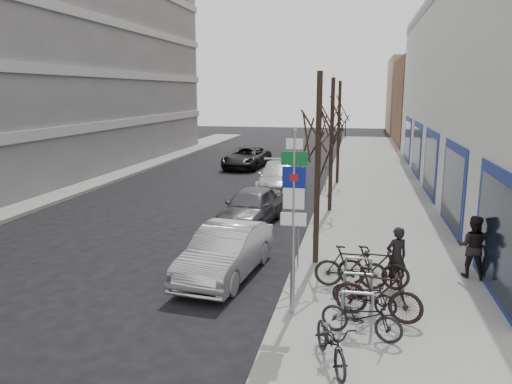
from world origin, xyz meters
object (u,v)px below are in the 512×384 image
at_px(bike_far_inner, 373,267).
at_px(parked_car_front, 226,252).
at_px(meter_mid, 316,199).
at_px(tree_far, 339,108).
at_px(bike_near_left, 332,338).
at_px(bike_rack, 358,286).
at_px(tree_mid, 332,113).
at_px(meter_front, 298,240).
at_px(bike_mid_inner, 351,267).
at_px(parked_car_mid, 251,206).
at_px(bike_far_curb, 362,313).
at_px(bike_near_right, 378,293).
at_px(tree_near, 319,123).
at_px(meter_back, 326,176).
at_px(lane_car, 247,158).
at_px(parked_car_back, 278,177).
at_px(pedestrian_far, 473,246).
at_px(bike_mid_curb, 364,291).
at_px(pedestrian_near, 396,257).
at_px(highway_sign_pole, 294,212).

bearing_deg(bike_far_inner, parked_car_front, 90.59).
bearing_deg(meter_mid, tree_far, 86.78).
bearing_deg(meter_mid, bike_near_left, -83.38).
bearing_deg(bike_rack, tree_mid, 97.28).
bearing_deg(parked_car_front, meter_front, 27.91).
xyz_separation_m(bike_near_left, bike_mid_inner, (0.26, 3.69, 0.04)).
xyz_separation_m(bike_far_inner, parked_car_front, (-3.89, 0.38, 0.00)).
bearing_deg(parked_car_mid, bike_rack, -53.85).
xyz_separation_m(tree_far, bike_far_curb, (1.29, -17.28, -3.45)).
xyz_separation_m(tree_far, meter_mid, (-0.45, -8.00, -3.19)).
bearing_deg(bike_mid_inner, bike_near_right, -159.63).
bearing_deg(bike_mid_inner, parked_car_front, 81.66).
relative_size(tree_near, bike_far_curb, 3.31).
height_order(meter_back, lane_car, meter_back).
xyz_separation_m(bike_near_right, parked_car_back, (-4.42, 13.97, 0.00)).
height_order(meter_front, meter_mid, same).
bearing_deg(meter_back, parked_car_front, -99.07).
distance_m(bike_near_right, parked_car_mid, 8.74).
bearing_deg(bike_rack, meter_back, 97.02).
bearing_deg(pedestrian_far, meter_back, -48.99).
height_order(parked_car_front, pedestrian_far, pedestrian_far).
xyz_separation_m(bike_mid_curb, lane_car, (-7.49, 21.14, 0.07)).
bearing_deg(bike_near_right, lane_car, 34.26).
bearing_deg(bike_far_curb, lane_car, 34.29).
distance_m(tree_mid, bike_near_right, 10.58).
relative_size(meter_mid, pedestrian_far, 0.75).
distance_m(meter_mid, bike_mid_curb, 8.26).
xyz_separation_m(meter_front, meter_mid, (0.00, 5.50, 0.00)).
xyz_separation_m(lane_car, pedestrian_far, (10.27, -18.41, 0.31)).
height_order(tree_near, pedestrian_near, tree_near).
bearing_deg(tree_far, lane_car, 140.44).
bearing_deg(tree_far, pedestrian_near, -81.68).
height_order(meter_front, pedestrian_near, pedestrian_near).
height_order(bike_near_right, bike_far_curb, bike_near_right).
distance_m(tree_mid, bike_far_curb, 11.39).
distance_m(bike_near_left, parked_car_front, 5.21).
bearing_deg(bike_mid_curb, tree_near, 46.91).
relative_size(tree_far, bike_far_curb, 3.31).
xyz_separation_m(tree_mid, tree_far, (0.00, 6.50, 0.00)).
xyz_separation_m(tree_near, bike_mid_curb, (1.34, -3.06, -3.48)).
bearing_deg(meter_mid, parked_car_back, 112.89).
distance_m(tree_mid, lane_car, 13.55).
bearing_deg(meter_back, bike_mid_inner, -83.15).
relative_size(bike_mid_curb, pedestrian_far, 0.91).
relative_size(bike_mid_curb, parked_car_back, 0.30).
distance_m(tree_near, parked_car_back, 11.44).
relative_size(bike_rack, bike_near_left, 1.34).
bearing_deg(highway_sign_pole, pedestrian_near, 41.22).
xyz_separation_m(bike_far_inner, parked_car_mid, (-4.36, 5.76, 0.02)).
bearing_deg(bike_rack, bike_far_inner, 74.05).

